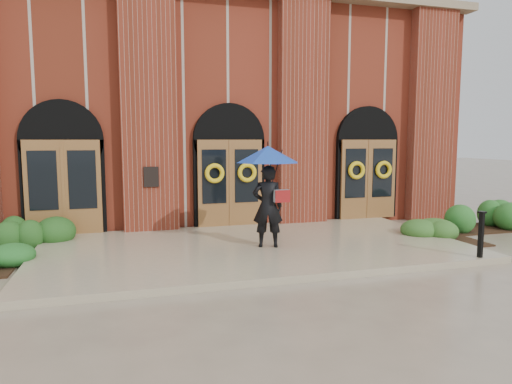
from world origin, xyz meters
name	(u,v)px	position (x,y,z in m)	size (l,w,h in m)	color
ground	(256,252)	(0.00, 0.00, 0.00)	(90.00, 90.00, 0.00)	gray
landing	(255,247)	(0.00, 0.15, 0.07)	(10.00, 5.30, 0.15)	tan
church_building	(197,119)	(0.00, 8.78, 3.50)	(16.20, 12.53, 7.00)	maroon
man_with_umbrella	(268,177)	(0.23, -0.15, 1.80)	(1.84, 1.84, 2.36)	black
metal_post	(481,233)	(4.30, -2.35, 0.67)	(0.17, 0.17, 0.99)	black
hedge_wall_left	(5,233)	(-5.83, 2.20, 0.35)	(2.72, 1.09, 0.70)	#1F4918
hedge_wall_right	(480,216)	(7.16, 0.80, 0.39)	(3.06, 1.22, 0.79)	#235A1F
hedge_front_right	(449,232)	(5.10, -0.41, 0.26)	(1.46, 1.25, 0.52)	#2D571F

